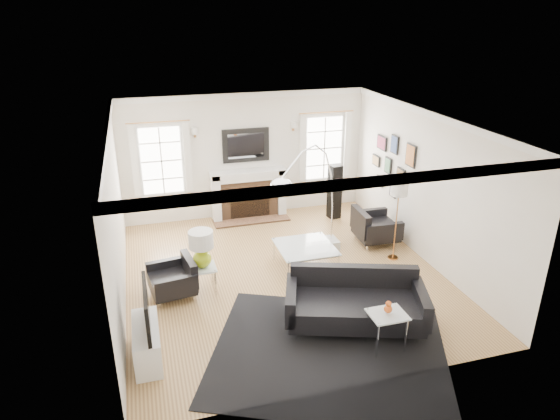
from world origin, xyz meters
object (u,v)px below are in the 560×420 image
object	(u,v)px
sofa	(355,303)
arc_floor_lamp	(309,202)
armchair_left	(175,279)
gourd_lamp	(201,247)
armchair_right	(373,227)
fireplace	(249,195)
coffee_table	(305,248)

from	to	relation	value
sofa	arc_floor_lamp	xyz separation A→B (m)	(-0.08, 1.90, 0.92)
armchair_left	gourd_lamp	world-z (taller)	gourd_lamp
armchair_right	gourd_lamp	size ratio (longest dim) A/B	1.42
armchair_left	armchair_right	world-z (taller)	armchair_right
fireplace	gourd_lamp	size ratio (longest dim) A/B	2.61
fireplace	gourd_lamp	world-z (taller)	gourd_lamp
armchair_right	armchair_left	bearing A→B (deg)	-167.14
sofa	coffee_table	world-z (taller)	sofa
gourd_lamp	fireplace	bearing A→B (deg)	63.82
fireplace	arc_floor_lamp	world-z (taller)	arc_floor_lamp
arc_floor_lamp	sofa	bearing A→B (deg)	-87.45
armchair_left	armchair_right	xyz separation A→B (m)	(4.06, 0.93, 0.04)
sofa	gourd_lamp	distance (m)	2.63
gourd_lamp	arc_floor_lamp	world-z (taller)	arc_floor_lamp
fireplace	coffee_table	bearing A→B (deg)	-80.47
sofa	armchair_left	bearing A→B (deg)	148.08
fireplace	sofa	world-z (taller)	fireplace
coffee_table	arc_floor_lamp	distance (m)	0.88
armchair_right	arc_floor_lamp	world-z (taller)	arc_floor_lamp
fireplace	armchair_left	distance (m)	3.54
coffee_table	fireplace	bearing A→B (deg)	99.53
sofa	armchair_left	xyz separation A→B (m)	(-2.53, 1.58, -0.07)
armchair_left	arc_floor_lamp	xyz separation A→B (m)	(2.45, 0.33, 0.99)
gourd_lamp	arc_floor_lamp	distance (m)	2.06
gourd_lamp	coffee_table	bearing A→B (deg)	9.12
gourd_lamp	arc_floor_lamp	size ratio (longest dim) A/B	0.27
fireplace	arc_floor_lamp	xyz separation A→B (m)	(0.52, -2.63, 0.75)
fireplace	sofa	xyz separation A→B (m)	(0.60, -4.53, -0.18)
armchair_left	armchair_right	distance (m)	4.17
coffee_table	sofa	bearing A→B (deg)	-85.32
fireplace	armchair_right	size ratio (longest dim) A/B	1.83
sofa	armchair_right	distance (m)	2.94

